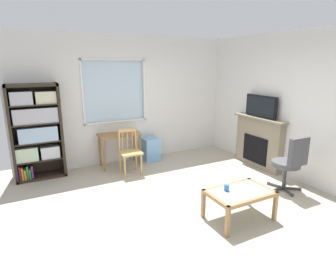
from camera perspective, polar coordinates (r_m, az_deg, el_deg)
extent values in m
cube|color=#B2A893|center=(4.57, 3.21, -14.25)|extent=(5.81, 6.01, 0.02)
cube|color=silver|center=(6.52, -8.06, -1.09)|extent=(4.81, 0.12, 0.91)
cube|color=silver|center=(6.30, -8.74, 17.24)|extent=(4.81, 0.12, 0.50)
cube|color=silver|center=(5.98, -23.99, 7.47)|extent=(1.43, 0.12, 1.35)
cube|color=silver|center=(6.90, 2.72, 9.43)|extent=(2.02, 0.12, 1.35)
cube|color=silver|center=(6.24, -11.01, 8.67)|extent=(1.36, 0.02, 1.35)
cube|color=white|center=(6.27, -10.54, 2.61)|extent=(1.42, 0.06, 0.03)
cube|color=white|center=(6.14, -11.11, 14.75)|extent=(1.42, 0.06, 0.03)
cube|color=white|center=(6.01, -17.08, 8.10)|extent=(0.03, 0.06, 1.35)
cube|color=white|center=(6.40, -4.93, 9.01)|extent=(0.03, 0.06, 1.35)
cube|color=silver|center=(5.75, 25.14, 5.05)|extent=(0.12, 5.21, 2.76)
cube|color=#2D2319|center=(5.83, -29.32, -0.07)|extent=(0.05, 0.38, 1.81)
cube|color=#2D2319|center=(5.86, -21.04, 0.88)|extent=(0.05, 0.38, 1.81)
cube|color=#2D2319|center=(5.70, -26.11, 9.04)|extent=(0.90, 0.38, 0.05)
cube|color=#2D2319|center=(6.08, -24.29, -7.69)|extent=(0.90, 0.38, 0.05)
cube|color=#2D2319|center=(6.01, -25.26, 0.77)|extent=(0.90, 0.02, 1.81)
cube|color=#2D2319|center=(5.97, -24.63, -4.54)|extent=(0.85, 0.36, 0.02)
cube|color=#2D2319|center=(5.87, -24.99, -1.27)|extent=(0.85, 0.36, 0.02)
cube|color=#2D2319|center=(5.79, -25.35, 2.10)|extent=(0.85, 0.36, 0.02)
cube|color=#2D2319|center=(5.74, -25.73, 5.54)|extent=(0.85, 0.36, 0.02)
cube|color=#B7D6B2|center=(5.91, -26.85, -3.50)|extent=(0.38, 0.30, 0.26)
cube|color=silver|center=(5.93, -22.92, -3.18)|extent=(0.33, 0.28, 0.23)
cube|color=#9EBCDB|center=(5.82, -24.98, 0.17)|extent=(0.67, 0.32, 0.28)
cube|color=#B2B2BC|center=(5.76, -25.39, 3.57)|extent=(0.76, 0.30, 0.28)
cube|color=#B2B2BC|center=(5.71, -27.76, 6.61)|extent=(0.36, 0.31, 0.24)
cube|color=beige|center=(5.72, -23.69, 6.99)|extent=(0.36, 0.28, 0.22)
cube|color=purple|center=(6.01, -27.94, -6.77)|extent=(0.03, 0.24, 0.26)
cube|color=orange|center=(6.01, -27.55, -6.84)|extent=(0.03, 0.29, 0.24)
cube|color=orange|center=(6.02, -27.12, -6.99)|extent=(0.03, 0.30, 0.19)
cube|color=green|center=(6.01, -26.74, -6.72)|extent=(0.04, 0.24, 0.25)
cube|color=green|center=(6.02, -26.34, -6.95)|extent=(0.03, 0.28, 0.18)
cube|color=purple|center=(6.01, -25.98, -6.65)|extent=(0.03, 0.21, 0.24)
cube|color=olive|center=(6.03, -9.91, 0.07)|extent=(0.88, 0.47, 0.03)
cylinder|color=olive|center=(5.86, -12.84, -4.19)|extent=(0.04, 0.04, 0.69)
cylinder|color=olive|center=(6.09, -5.74, -3.19)|extent=(0.04, 0.04, 0.69)
cylinder|color=olive|center=(6.20, -13.73, -3.22)|extent=(0.04, 0.04, 0.69)
cylinder|color=olive|center=(6.42, -6.97, -2.31)|extent=(0.04, 0.04, 0.69)
cube|color=tan|center=(5.62, -7.69, -3.67)|extent=(0.43, 0.42, 0.04)
cylinder|color=tan|center=(5.50, -8.78, -6.68)|extent=(0.04, 0.04, 0.43)
cylinder|color=tan|center=(5.60, -5.44, -6.19)|extent=(0.04, 0.04, 0.43)
cylinder|color=tan|center=(5.79, -9.71, -5.63)|extent=(0.04, 0.04, 0.43)
cylinder|color=tan|center=(5.88, -6.52, -5.19)|extent=(0.04, 0.04, 0.43)
cylinder|color=tan|center=(5.65, -9.91, -1.26)|extent=(0.04, 0.04, 0.45)
cylinder|color=tan|center=(5.75, -6.65, -0.87)|extent=(0.04, 0.04, 0.45)
cube|color=tan|center=(5.65, -8.33, 0.84)|extent=(0.36, 0.05, 0.06)
cylinder|color=tan|center=(5.68, -9.26, -1.47)|extent=(0.02, 0.02, 0.35)
cylinder|color=tan|center=(5.71, -8.25, -1.35)|extent=(0.02, 0.02, 0.35)
cylinder|color=tan|center=(5.74, -7.25, -1.24)|extent=(0.02, 0.02, 0.35)
cube|color=#72ADDB|center=(6.45, -3.62, -2.94)|extent=(0.35, 0.40, 0.52)
cube|color=gray|center=(6.29, 18.01, -1.62)|extent=(0.18, 1.20, 1.04)
cube|color=black|center=(6.27, 17.30, -2.91)|extent=(0.03, 0.66, 0.57)
cube|color=gray|center=(6.16, 18.26, 3.18)|extent=(0.26, 1.30, 0.04)
cube|color=black|center=(6.12, 18.44, 5.46)|extent=(0.05, 0.81, 0.46)
cube|color=black|center=(6.10, 18.25, 5.45)|extent=(0.01, 0.76, 0.41)
cylinder|color=#4C4C51|center=(5.28, 22.91, -5.53)|extent=(0.48, 0.48, 0.09)
cube|color=#4C4C51|center=(5.07, 25.08, -3.24)|extent=(0.40, 0.09, 0.48)
cylinder|color=#38383D|center=(5.36, 22.66, -7.95)|extent=(0.06, 0.06, 0.42)
cube|color=#38383D|center=(5.35, 21.44, -10.36)|extent=(0.28, 0.04, 0.03)
cylinder|color=#38383D|center=(5.25, 20.38, -10.77)|extent=(0.05, 0.05, 0.05)
cube|color=#38383D|center=(5.34, 23.21, -10.58)|extent=(0.13, 0.28, 0.03)
cylinder|color=#38383D|center=(5.23, 24.01, -11.23)|extent=(0.05, 0.05, 0.05)
cube|color=#38383D|center=(5.48, 23.90, -10.00)|extent=(0.24, 0.20, 0.03)
cylinder|color=#38383D|center=(5.52, 25.32, -10.04)|extent=(0.05, 0.05, 0.05)
cube|color=#38383D|center=(5.57, 22.59, -9.45)|extent=(0.25, 0.19, 0.03)
cylinder|color=#38383D|center=(5.70, 22.73, -8.97)|extent=(0.05, 0.05, 0.05)
cube|color=#38383D|center=(5.49, 21.10, -9.65)|extent=(0.12, 0.28, 0.03)
cylinder|color=#38383D|center=(5.55, 19.77, -9.35)|extent=(0.05, 0.05, 0.05)
cube|color=#8C9E99|center=(4.13, 14.43, -11.20)|extent=(0.80, 0.49, 0.02)
cube|color=#A37547|center=(3.97, 17.07, -12.77)|extent=(0.90, 0.05, 0.05)
cube|color=#A37547|center=(4.32, 12.01, -10.11)|extent=(0.90, 0.05, 0.05)
cube|color=#A37547|center=(3.89, 9.62, -12.87)|extent=(0.05, 0.59, 0.05)
cube|color=#A37547|center=(4.42, 18.60, -10.03)|extent=(0.05, 0.59, 0.05)
cube|color=#A37547|center=(3.81, 12.03, -17.31)|extent=(0.05, 0.05, 0.38)
cube|color=#A37547|center=(4.35, 20.98, -13.80)|extent=(0.05, 0.05, 0.38)
cube|color=#A37547|center=(4.18, 7.20, -14.06)|extent=(0.05, 0.05, 0.38)
cube|color=#A37547|center=(4.68, 15.98, -11.33)|extent=(0.05, 0.05, 0.38)
cylinder|color=#337FD6|center=(4.09, 11.85, -10.50)|extent=(0.07, 0.07, 0.09)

